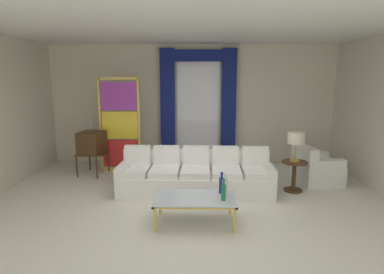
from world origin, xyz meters
TOP-DOWN VIEW (x-y plane):
  - ground_plane at (0.00, 0.00)m, footprint 16.00×16.00m
  - wall_rear at (0.00, 3.06)m, footprint 8.00×0.12m
  - ceiling_slab at (0.00, 0.80)m, footprint 8.00×7.60m
  - curtained_window at (0.15, 2.89)m, footprint 2.00×0.17m
  - couch_white_long at (0.11, 0.78)m, footprint 2.94×0.99m
  - coffee_table at (0.10, -0.63)m, footprint 1.21×0.69m
  - bottle_blue_decanter at (0.52, -0.43)m, footprint 0.08×0.08m
  - bottle_crystal_tall at (0.52, -0.75)m, footprint 0.06×0.06m
  - bottle_amber_squat at (0.56, -0.55)m, footprint 0.08×0.08m
  - vintage_tv at (-2.25, 1.82)m, footprint 0.62×0.67m
  - armchair_white at (2.60, 1.30)m, footprint 0.94×0.93m
  - stained_glass_divider at (-1.66, 2.09)m, footprint 0.95×0.05m
  - peacock_figurine at (-1.15, 1.70)m, footprint 0.44×0.60m
  - round_side_table at (2.01, 0.81)m, footprint 0.48×0.48m
  - table_lamp_brass at (2.01, 0.81)m, footprint 0.32×0.32m

SIDE VIEW (x-z plane):
  - ground_plane at x=0.00m, z-range 0.00..0.00m
  - peacock_figurine at x=-1.15m, z-range -0.03..0.47m
  - armchair_white at x=2.60m, z-range -0.11..0.69m
  - couch_white_long at x=0.11m, z-range -0.12..0.74m
  - round_side_table at x=2.01m, z-range 0.06..0.65m
  - coffee_table at x=0.10m, z-range 0.17..0.58m
  - bottle_blue_decanter at x=0.52m, z-range 0.38..0.72m
  - bottle_crystal_tall at x=0.52m, z-range 0.38..0.72m
  - bottle_amber_squat at x=0.56m, z-range 0.38..0.74m
  - vintage_tv at x=-2.25m, z-range 0.06..1.40m
  - table_lamp_brass at x=2.01m, z-range 0.74..1.31m
  - stained_glass_divider at x=-1.66m, z-range -0.04..2.16m
  - wall_rear at x=0.00m, z-range 0.00..3.00m
  - curtained_window at x=0.15m, z-range 0.39..3.09m
  - ceiling_slab at x=0.00m, z-range 3.00..3.04m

